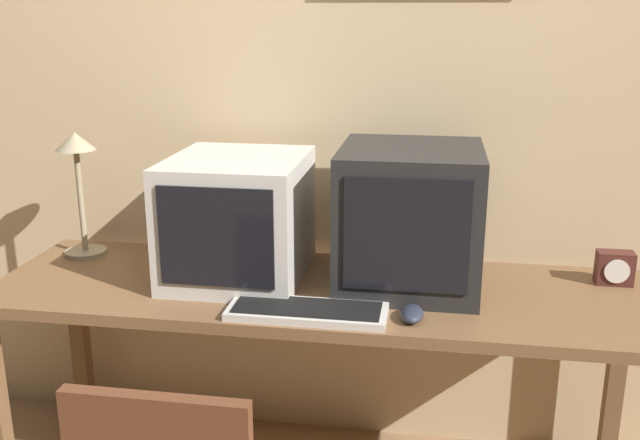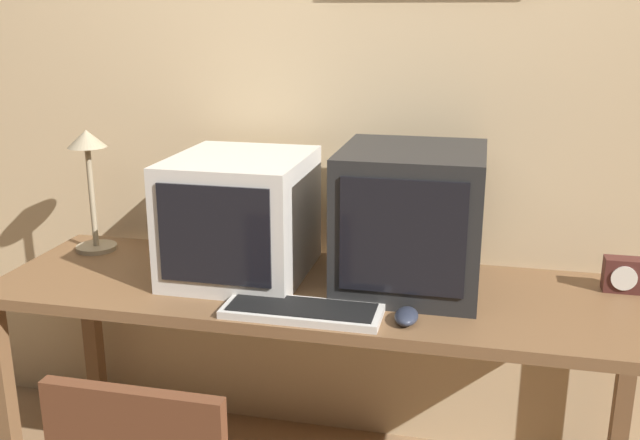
# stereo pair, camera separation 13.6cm
# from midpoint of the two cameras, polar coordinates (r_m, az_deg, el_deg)

# --- Properties ---
(wall_back) EXTENTS (8.00, 0.08, 2.60)m
(wall_back) POSITION_cam_midpoint_polar(r_m,az_deg,el_deg) (2.51, 3.81, 9.96)
(wall_back) COLOR #D1B284
(wall_back) RESTS_ON ground_plane
(desk) EXTENTS (2.07, 0.64, 0.75)m
(desk) POSITION_cam_midpoint_polar(r_m,az_deg,el_deg) (2.27, 1.73, -7.17)
(desk) COLOR brown
(desk) RESTS_ON ground_plane
(monitor_left) EXTENTS (0.42, 0.49, 0.39)m
(monitor_left) POSITION_cam_midpoint_polar(r_m,az_deg,el_deg) (2.30, -4.65, 0.30)
(monitor_left) COLOR beige
(monitor_left) RESTS_ON desk
(monitor_right) EXTENTS (0.43, 0.46, 0.43)m
(monitor_right) POSITION_cam_midpoint_polar(r_m,az_deg,el_deg) (2.22, 9.03, 0.12)
(monitor_right) COLOR black
(monitor_right) RESTS_ON desk
(keyboard_main) EXTENTS (0.45, 0.17, 0.03)m
(keyboard_main) POSITION_cam_midpoint_polar(r_m,az_deg,el_deg) (2.04, 0.56, -7.29)
(keyboard_main) COLOR beige
(keyboard_main) RESTS_ON desk
(mouse_near_keyboard) EXTENTS (0.06, 0.11, 0.04)m
(mouse_near_keyboard) POSITION_cam_midpoint_polar(r_m,az_deg,el_deg) (2.01, 8.88, -7.64)
(mouse_near_keyboard) COLOR #282D3D
(mouse_near_keyboard) RESTS_ON desk
(desk_clock) EXTENTS (0.11, 0.07, 0.11)m
(desk_clock) POSITION_cam_midpoint_polar(r_m,az_deg,el_deg) (2.40, 24.55, -4.03)
(desk_clock) COLOR #4C231E
(desk_clock) RESTS_ON desk
(desk_lamp) EXTENTS (0.14, 0.14, 0.44)m
(desk_lamp) POSITION_cam_midpoint_polar(r_m,az_deg,el_deg) (2.61, -16.57, 4.06)
(desk_lamp) COLOR tan
(desk_lamp) RESTS_ON desk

